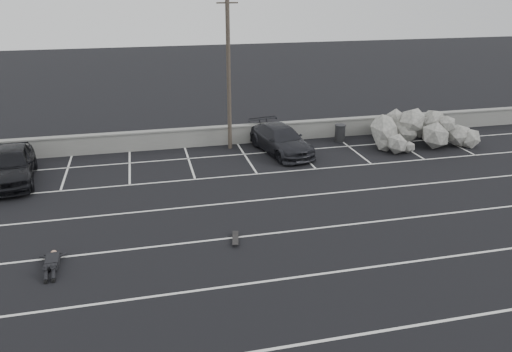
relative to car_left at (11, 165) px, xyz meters
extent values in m
plane|color=black|center=(10.24, -10.65, -0.84)|extent=(120.00, 120.00, 0.00)
cube|color=gray|center=(10.24, 3.35, -0.34)|extent=(50.00, 0.35, 1.00)
cube|color=gray|center=(10.24, 3.35, 0.18)|extent=(50.00, 0.45, 0.08)
cube|color=silver|center=(10.24, -13.65, -0.83)|extent=(36.00, 0.10, 0.01)
cube|color=silver|center=(10.24, -10.65, -0.83)|extent=(36.00, 0.10, 0.01)
cube|color=silver|center=(10.24, -7.65, -0.83)|extent=(36.00, 0.10, 0.01)
cube|color=silver|center=(10.24, -4.65, -0.83)|extent=(36.00, 0.10, 0.01)
cube|color=silver|center=(10.24, -1.65, -0.83)|extent=(36.00, 0.10, 0.01)
cube|color=silver|center=(10.24, 1.35, -0.83)|extent=(36.00, 0.10, 0.01)
cube|color=silver|center=(-0.76, 0.85, -0.83)|extent=(0.10, 5.00, 0.01)
cube|color=silver|center=(2.24, 0.85, -0.83)|extent=(0.10, 5.00, 0.01)
cube|color=silver|center=(5.24, 0.85, -0.83)|extent=(0.10, 5.00, 0.01)
cube|color=silver|center=(8.24, 0.85, -0.83)|extent=(0.10, 5.00, 0.01)
cube|color=silver|center=(11.24, 0.85, -0.83)|extent=(0.10, 5.00, 0.01)
cube|color=silver|center=(14.24, 0.85, -0.83)|extent=(0.10, 5.00, 0.01)
cube|color=silver|center=(17.24, 0.85, -0.83)|extent=(0.10, 5.00, 0.01)
cube|color=silver|center=(20.24, 0.85, -0.83)|extent=(0.10, 5.00, 0.01)
cube|color=silver|center=(23.24, 0.85, -0.83)|extent=(0.10, 5.00, 0.01)
imported|color=black|center=(0.00, 0.00, 0.00)|extent=(2.52, 5.11, 1.68)
imported|color=black|center=(13.25, 1.24, -0.12)|extent=(2.96, 5.23, 1.43)
cylinder|color=#4C4238|center=(10.69, 2.55, 3.27)|extent=(0.22, 0.22, 8.21)
cube|color=#4C4238|center=(10.69, 2.55, 6.82)|extent=(1.09, 0.07, 0.07)
cylinder|color=#232426|center=(17.11, 2.34, -0.37)|extent=(0.78, 0.78, 0.94)
cylinder|color=#232426|center=(17.11, 2.34, 0.13)|extent=(0.86, 0.86, 0.05)
cube|color=black|center=(8.94, -7.89, -0.75)|extent=(0.38, 0.87, 0.02)
cube|color=#232426|center=(9.00, -7.62, -0.78)|extent=(0.18, 0.09, 0.04)
cube|color=#232426|center=(8.89, -8.17, -0.78)|extent=(0.18, 0.09, 0.04)
cylinder|color=black|center=(8.90, -7.60, -0.81)|extent=(0.04, 0.07, 0.06)
cylinder|color=black|center=(9.10, -7.64, -0.81)|extent=(0.04, 0.07, 0.06)
cylinder|color=black|center=(8.79, -8.15, -0.81)|extent=(0.04, 0.07, 0.06)
cylinder|color=black|center=(8.99, -8.19, -0.81)|extent=(0.04, 0.07, 0.06)
camera|label=1|loc=(6.02, -23.45, 7.93)|focal=35.00mm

